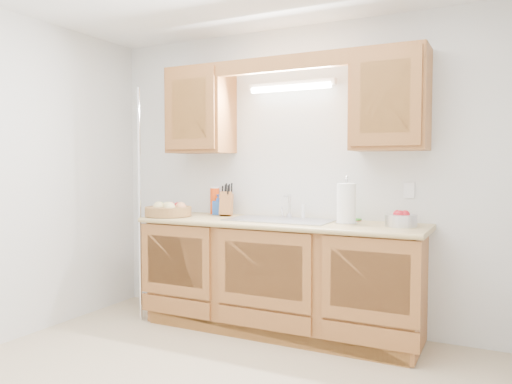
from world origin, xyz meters
The scene contains 17 objects.
room centered at (0.00, 0.00, 1.25)m, with size 3.52×3.50×2.50m.
base_cabinets centered at (0.00, 1.20, 0.44)m, with size 2.20×0.60×0.86m, color #9E5E2E.
countertop centered at (0.00, 1.19, 0.88)m, with size 2.30×0.63×0.04m, color tan.
upper_cabinet_left centered at (-0.83, 1.33, 1.83)m, with size 0.55×0.33×0.75m, color #9E5E2E.
upper_cabinet_right centered at (0.83, 1.33, 1.83)m, with size 0.55×0.33×0.75m, color #9E5E2E.
valance centered at (0.00, 1.19, 2.14)m, with size 2.20×0.05×0.12m, color #9E5E2E.
fluorescent_fixture centered at (0.00, 1.42, 2.00)m, with size 0.76×0.08×0.08m.
sink centered at (0.00, 1.21, 0.83)m, with size 0.84×0.46×0.36m.
wire_shelf_pole centered at (-1.20, 0.94, 1.00)m, with size 0.03×0.03×2.00m, color silver.
outlet_plate centered at (0.95, 1.49, 1.15)m, with size 0.08×0.01×0.12m, color white.
fruit_basket centered at (-1.00, 1.07, 0.96)m, with size 0.48×0.48×0.12m.
knife_block centered at (-0.57, 1.33, 1.01)m, with size 0.15×0.19×0.30m.
orange_canister centered at (-0.75, 1.44, 1.02)m, with size 0.10×0.10×0.25m.
soap_bottle centered at (-0.69, 1.40, 0.99)m, with size 0.08×0.08×0.18m, color #2253AE.
sponge centered at (0.54, 1.44, 0.91)m, with size 0.11×0.09×0.02m.
paper_towel centered at (0.54, 1.21, 1.05)m, with size 0.17×0.17×0.36m.
apple_bowl centered at (0.94, 1.22, 0.95)m, with size 0.24×0.24×0.12m.
Camera 1 is at (1.60, -2.44, 1.34)m, focal length 35.00 mm.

